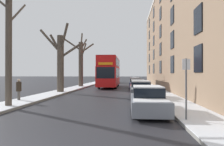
% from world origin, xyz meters
% --- Properties ---
extents(sidewalk_left, '(2.15, 130.00, 0.16)m').
position_xyz_m(sidewalk_left, '(-5.26, 53.00, 0.08)').
color(sidewalk_left, gray).
rests_on(sidewalk_left, ground).
extents(sidewalk_right, '(2.15, 130.00, 0.16)m').
position_xyz_m(sidewalk_right, '(5.26, 53.00, 0.08)').
color(sidewalk_right, gray).
rests_on(sidewalk_right, ground).
extents(terrace_facade_right, '(9.10, 40.65, 14.68)m').
position_xyz_m(terrace_facade_right, '(10.83, 22.74, 7.34)').
color(terrace_facade_right, '#8C7056').
rests_on(terrace_facade_right, ground).
extents(bare_tree_left_0, '(1.97, 3.67, 7.93)m').
position_xyz_m(bare_tree_left_0, '(-4.97, 7.31, 4.26)').
color(bare_tree_left_0, '#4C4238').
rests_on(bare_tree_left_0, ground).
extents(bare_tree_left_1, '(4.37, 2.03, 7.10)m').
position_xyz_m(bare_tree_left_1, '(-5.08, 16.56, 3.45)').
color(bare_tree_left_1, '#4C4238').
rests_on(bare_tree_left_1, ground).
extents(bare_tree_left_2, '(4.58, 2.10, 8.60)m').
position_xyz_m(bare_tree_left_2, '(-5.19, 26.12, 4.07)').
color(bare_tree_left_2, '#4C4238').
rests_on(bare_tree_left_2, ground).
extents(double_decker_bus, '(2.60, 10.67, 4.45)m').
position_xyz_m(double_decker_bus, '(-0.77, 26.17, 2.52)').
color(double_decker_bus, red).
rests_on(double_decker_bus, ground).
extents(parked_car_0, '(1.72, 4.28, 1.39)m').
position_xyz_m(parked_car_0, '(3.13, 6.43, 0.65)').
color(parked_car_0, slate).
rests_on(parked_car_0, ground).
extents(parked_car_1, '(1.73, 4.53, 1.46)m').
position_xyz_m(parked_car_1, '(3.13, 12.78, 0.68)').
color(parked_car_1, '#474C56').
rests_on(parked_car_1, ground).
extents(parked_car_2, '(1.70, 4.53, 1.41)m').
position_xyz_m(parked_car_2, '(3.13, 18.79, 0.65)').
color(parked_car_2, maroon).
rests_on(parked_car_2, ground).
extents(parked_car_3, '(1.82, 3.98, 1.43)m').
position_xyz_m(parked_car_3, '(3.13, 24.34, 0.67)').
color(parked_car_3, navy).
rests_on(parked_car_3, ground).
extents(parked_car_4, '(1.73, 4.45, 1.44)m').
position_xyz_m(parked_car_4, '(3.13, 29.42, 0.67)').
color(parked_car_4, '#9EA3AD').
rests_on(parked_car_4, ground).
extents(oncoming_van, '(1.94, 5.37, 2.44)m').
position_xyz_m(oncoming_van, '(-1.93, 41.52, 1.32)').
color(oncoming_van, '#333842').
rests_on(oncoming_van, ground).
extents(pedestrian_left_sidewalk, '(0.36, 0.36, 1.67)m').
position_xyz_m(pedestrian_left_sidewalk, '(-5.74, 9.75, 0.91)').
color(pedestrian_left_sidewalk, '#4C4742').
rests_on(pedestrian_left_sidewalk, ground).
extents(street_sign_post, '(0.32, 0.07, 2.66)m').
position_xyz_m(street_sign_post, '(4.49, 4.42, 1.52)').
color(street_sign_post, '#4C4F54').
rests_on(street_sign_post, ground).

